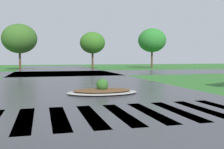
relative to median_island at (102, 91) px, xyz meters
The scene contains 5 objects.
asphalt_roadway 1.06m from the median_island, 115.55° to the left, with size 10.63×80.00×0.01m, color #35353A.
asphalt_cross_road 16.33m from the median_island, 91.59° to the left, with size 90.00×9.57×0.01m, color #35353A.
crosswalk_stripes 4.56m from the median_island, 95.72° to the right, with size 7.65×3.17×0.01m.
median_island is the anchor object (origin of this frame).
background_treeline 26.26m from the median_island, 91.24° to the left, with size 34.87×5.28×6.15m.
Camera 1 is at (-2.24, -2.84, 1.65)m, focal length 42.69 mm.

